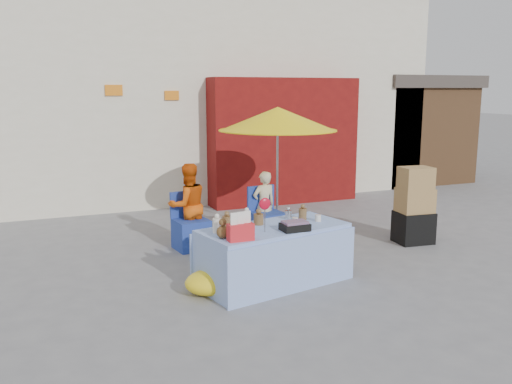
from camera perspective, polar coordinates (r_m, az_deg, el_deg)
name	(u,v)px	position (r m, az deg, el deg)	size (l,w,h in m)	color
ground	(269,277)	(7.01, 1.34, -8.95)	(80.00, 80.00, 0.00)	slate
backdrop	(166,59)	(13.94, -9.49, 13.64)	(14.00, 8.00, 7.80)	silver
market_table	(273,254)	(6.71, 1.85, -6.57)	(2.01, 1.24, 1.13)	#95B1EF
chair_left	(191,232)	(8.21, -6.86, -4.21)	(0.54, 0.53, 0.85)	#213999
chair_right	(267,224)	(8.61, 1.18, -3.42)	(0.54, 0.53, 0.85)	#213999
vendor_orange	(188,205)	(8.25, -7.16, -1.40)	(0.62, 0.48, 1.28)	#DF530B
vendor_beige	(264,205)	(8.67, 0.85, -1.37)	(0.40, 0.26, 1.09)	beige
umbrella	(278,119)	(8.75, 2.30, 7.65)	(1.90, 1.90, 2.09)	gray
box_stack	(414,208)	(8.75, 16.33, -1.64)	(0.58, 0.50, 1.20)	black
tarp_bundle	(212,282)	(6.45, -4.64, -9.41)	(0.65, 0.52, 0.29)	yellow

